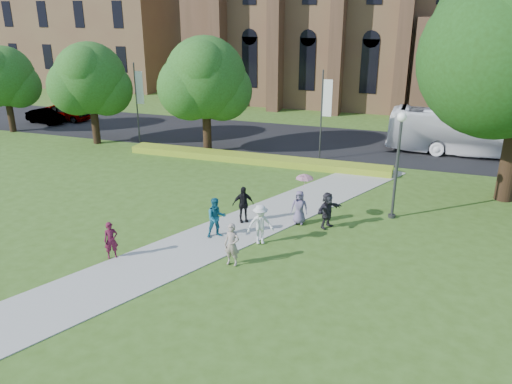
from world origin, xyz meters
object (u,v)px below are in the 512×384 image
at_px(streetlamp, 398,153).
at_px(car_1, 45,116).
at_px(pedestrian_0, 111,240).
at_px(tour_coach, 472,132).
at_px(car_0, 66,112).

xyz_separation_m(streetlamp, car_1, (-31.01, 11.88, -2.64)).
xyz_separation_m(streetlamp, pedestrian_0, (-10.58, -8.14, -2.48)).
bearing_deg(streetlamp, tour_coach, 72.23).
bearing_deg(tour_coach, car_0, 89.71).
distance_m(car_0, car_1, 1.89).
xyz_separation_m(streetlamp, car_0, (-30.07, 13.51, -2.51)).
bearing_deg(pedestrian_0, car_1, 92.29).
xyz_separation_m(tour_coach, car_1, (-35.26, -1.37, -0.96)).
bearing_deg(tour_coach, streetlamp, 162.38).
distance_m(car_1, pedestrian_0, 28.61).
distance_m(streetlamp, car_0, 33.06).
xyz_separation_m(tour_coach, pedestrian_0, (-14.82, -21.39, -0.79)).
bearing_deg(streetlamp, car_1, 159.03).
height_order(car_1, pedestrian_0, pedestrian_0).
distance_m(car_0, pedestrian_0, 29.13).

